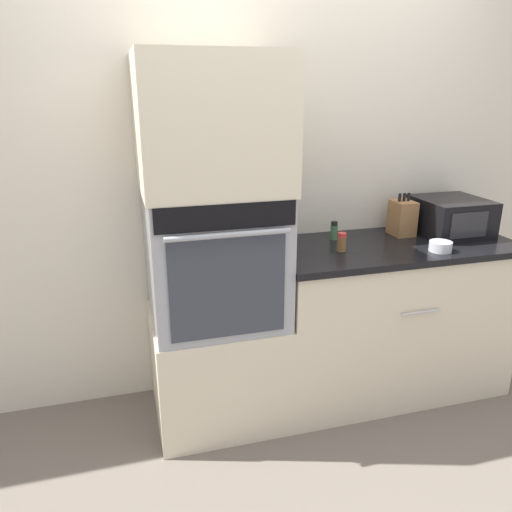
{
  "coord_description": "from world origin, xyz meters",
  "views": [
    {
      "loc": [
        -0.76,
        -1.98,
        1.68
      ],
      "look_at": [
        -0.14,
        0.21,
        0.91
      ],
      "focal_mm": 35.0,
      "sensor_mm": 36.0,
      "label": 1
    }
  ],
  "objects_px": {
    "wall_oven": "(215,256)",
    "knife_block": "(402,218)",
    "bowl": "(440,246)",
    "condiment_jar_mid": "(342,242)",
    "condiment_jar_near": "(334,231)",
    "microwave": "(451,217)"
  },
  "relations": [
    {
      "from": "microwave",
      "to": "condiment_jar_mid",
      "type": "height_order",
      "value": "microwave"
    },
    {
      "from": "bowl",
      "to": "condiment_jar_mid",
      "type": "bearing_deg",
      "value": 163.92
    },
    {
      "from": "knife_block",
      "to": "condiment_jar_near",
      "type": "height_order",
      "value": "knife_block"
    },
    {
      "from": "wall_oven",
      "to": "condiment_jar_mid",
      "type": "distance_m",
      "value": 0.66
    },
    {
      "from": "bowl",
      "to": "condiment_jar_near",
      "type": "bearing_deg",
      "value": 142.23
    },
    {
      "from": "condiment_jar_near",
      "to": "condiment_jar_mid",
      "type": "xyz_separation_m",
      "value": [
        -0.05,
        -0.2,
        -0.0
      ]
    },
    {
      "from": "wall_oven",
      "to": "microwave",
      "type": "relative_size",
      "value": 1.73
    },
    {
      "from": "condiment_jar_near",
      "to": "condiment_jar_mid",
      "type": "relative_size",
      "value": 1.06
    },
    {
      "from": "wall_oven",
      "to": "bowl",
      "type": "bearing_deg",
      "value": -9.33
    },
    {
      "from": "knife_block",
      "to": "bowl",
      "type": "bearing_deg",
      "value": -84.47
    },
    {
      "from": "microwave",
      "to": "condiment_jar_near",
      "type": "relative_size",
      "value": 3.67
    },
    {
      "from": "bowl",
      "to": "knife_block",
      "type": "bearing_deg",
      "value": 95.53
    },
    {
      "from": "bowl",
      "to": "condiment_jar_mid",
      "type": "relative_size",
      "value": 1.19
    },
    {
      "from": "wall_oven",
      "to": "bowl",
      "type": "distance_m",
      "value": 1.16
    },
    {
      "from": "wall_oven",
      "to": "knife_block",
      "type": "height_order",
      "value": "wall_oven"
    },
    {
      "from": "wall_oven",
      "to": "knife_block",
      "type": "bearing_deg",
      "value": 7.05
    },
    {
      "from": "condiment_jar_near",
      "to": "microwave",
      "type": "bearing_deg",
      "value": -6.76
    },
    {
      "from": "knife_block",
      "to": "condiment_jar_near",
      "type": "relative_size",
      "value": 2.34
    },
    {
      "from": "wall_oven",
      "to": "microwave",
      "type": "height_order",
      "value": "wall_oven"
    },
    {
      "from": "microwave",
      "to": "condiment_jar_near",
      "type": "height_order",
      "value": "microwave"
    },
    {
      "from": "condiment_jar_mid",
      "to": "knife_block",
      "type": "bearing_deg",
      "value": 21.97
    },
    {
      "from": "wall_oven",
      "to": "condiment_jar_near",
      "type": "height_order",
      "value": "wall_oven"
    }
  ]
}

